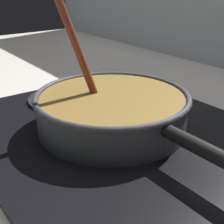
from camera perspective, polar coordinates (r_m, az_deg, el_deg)
hob_plate at (r=0.60m, az=0.00°, el=-3.31°), size 0.56×0.48×0.01m
burner_ring at (r=0.59m, az=0.00°, el=-2.45°), size 0.20×0.20×0.01m
spare_burner at (r=0.73m, az=-8.42°, el=2.47°), size 0.17×0.17×0.01m
cooking_pan at (r=0.58m, az=0.05°, el=0.47°), size 0.41×0.28×0.31m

